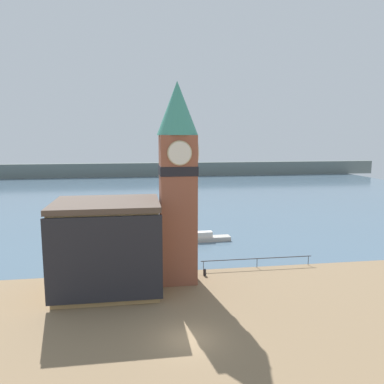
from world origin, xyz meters
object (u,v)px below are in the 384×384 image
clock_tower (178,178)px  pier_building (108,246)px  mooring_bollard_near (205,272)px  boat_near (208,237)px

clock_tower → pier_building: bearing=-166.9°
clock_tower → mooring_bollard_near: bearing=14.4°
pier_building → mooring_bollard_near: (9.75, 2.33, -3.91)m
clock_tower → pier_building: size_ratio=2.01×
clock_tower → boat_near: 18.02m
boat_near → mooring_bollard_near: boat_near is taller
clock_tower → boat_near: (5.81, 13.80, -10.03)m
mooring_bollard_near → boat_near: bearing=77.4°
pier_building → boat_near: pier_building is taller
pier_building → boat_near: size_ratio=1.73×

